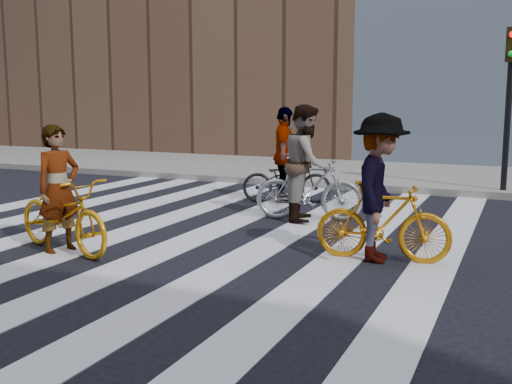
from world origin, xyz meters
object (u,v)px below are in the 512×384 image
Objects in this scene: traffic_signal at (510,83)px; bike_yellow_left at (63,215)px; bike_dark_rear at (287,180)px; rider_left at (59,189)px; bike_yellow_right at (383,222)px; rider_rear at (284,155)px; rider_mid at (306,163)px; bike_silver_mid at (309,189)px; rider_right at (380,188)px.

bike_yellow_left is at bearing -125.55° from traffic_signal.
bike_dark_rear is 4.88m from rider_left.
rider_rear is at bearing 31.97° from bike_yellow_right.
traffic_signal is at bearing -50.71° from rider_mid.
bike_yellow_left reaches higher than bike_dark_rear.
bike_silver_mid is (2.21, 3.24, 0.03)m from bike_yellow_left.
rider_right is at bearing 84.46° from bike_yellow_right.
bike_silver_mid is (-2.81, -3.77, -1.76)m from traffic_signal.
bike_yellow_left is 1.07× the size of bike_silver_mid.
rider_right reaches higher than bike_dark_rear.
bike_yellow_left is 4.85m from bike_dark_rear.
traffic_signal reaches higher than rider_mid.
traffic_signal reaches higher than rider_rear.
traffic_signal is 1.79× the size of bike_yellow_left.
rider_rear reaches higher than rider_right.
traffic_signal is 1.85× the size of rider_right.
traffic_signal is 1.83× the size of rider_rear.
bike_yellow_right is (3.85, 1.24, 0.00)m from bike_yellow_left.
rider_left is 0.87× the size of rider_mid.
traffic_signal is 6.15m from bike_yellow_right.
bike_dark_rear is (1.25, 4.69, -0.05)m from bike_yellow_left.
rider_mid is (-1.69, 1.99, 0.45)m from bike_yellow_right.
rider_rear is (-3.81, -2.32, -1.37)m from traffic_signal.
bike_yellow_left is 1.03× the size of rider_right.
rider_left is at bearing 105.65° from bike_yellow_left.
traffic_signal reaches higher than bike_yellow_left.
rider_mid is at bearing -18.60° from rider_left.
rider_rear reaches higher than bike_dark_rear.
rider_mid is at bearing -17.99° from bike_yellow_left.
bike_silver_mid reaches higher than bike_yellow_right.
traffic_signal is at bearing -78.55° from rider_rear.
bike_yellow_left is 4.04m from bike_yellow_right.
rider_mid is 2.58m from rider_right.
traffic_signal is at bearing -19.90° from bike_yellow_left.
bike_yellow_right is at bearing -56.42° from bike_yellow_left.
rider_left is (-2.26, -3.24, 0.30)m from bike_silver_mid.
rider_rear is (1.20, 4.69, 0.42)m from bike_yellow_left.
rider_mid is 1.03× the size of rider_rear.
bike_silver_mid is 0.95× the size of rider_rear.
bike_silver_mid is 0.93× the size of rider_mid.
rider_right is (1.64, -1.99, -0.04)m from rider_mid.
rider_mid reaches higher than bike_yellow_right.
rider_right is (3.85, 1.24, 0.08)m from rider_left.
traffic_signal is at bearing -50.22° from bike_silver_mid.
bike_dark_rear is (-3.76, -2.32, -1.84)m from traffic_signal.
bike_yellow_right is at bearing -153.29° from rider_mid.
rider_mid is (0.90, -1.45, 0.50)m from bike_dark_rear.
rider_rear is at bearing 19.74° from rider_mid.
bike_yellow_right is at bearing -162.39° from rider_rear.
bike_yellow_left is at bearing 102.60° from rider_right.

